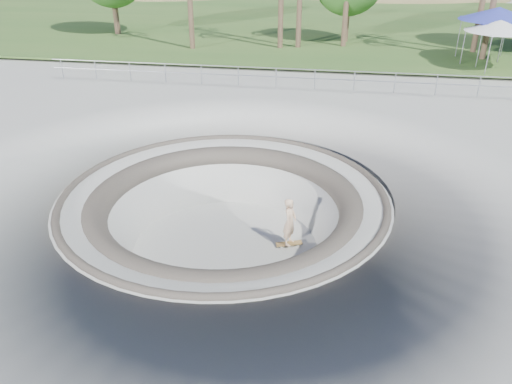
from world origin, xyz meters
TOP-DOWN VIEW (x-y plane):
  - ground at (0.00, 0.00)m, footprint 180.00×180.00m
  - skate_bowl at (0.00, 0.00)m, footprint 14.00×14.00m
  - grass_strip at (0.00, 34.00)m, footprint 180.00×36.00m
  - distant_hills at (3.78, 57.17)m, footprint 103.20×45.00m
  - safety_railing at (0.00, 12.00)m, footprint 25.00×0.06m
  - skateboard at (2.07, 0.35)m, footprint 0.90×0.54m
  - skater at (2.07, 0.35)m, footprint 0.53×0.68m
  - canopy_white at (12.02, 18.00)m, footprint 5.00×5.00m
  - canopy_blue at (12.28, 19.83)m, footprint 6.18×6.18m

SIDE VIEW (x-z plane):
  - distant_hills at x=3.78m, z-range -21.32..7.28m
  - skate_bowl at x=0.00m, z-range -3.88..0.22m
  - skateboard at x=2.07m, z-range -1.87..-1.78m
  - skater at x=2.07m, z-range -1.81..-0.17m
  - ground at x=0.00m, z-range 0.00..0.00m
  - grass_strip at x=0.00m, z-range 0.16..0.28m
  - safety_railing at x=0.00m, z-range 0.18..1.20m
  - canopy_white at x=12.02m, z-range 1.29..4.00m
  - canopy_blue at x=12.28m, z-range 1.48..4.68m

